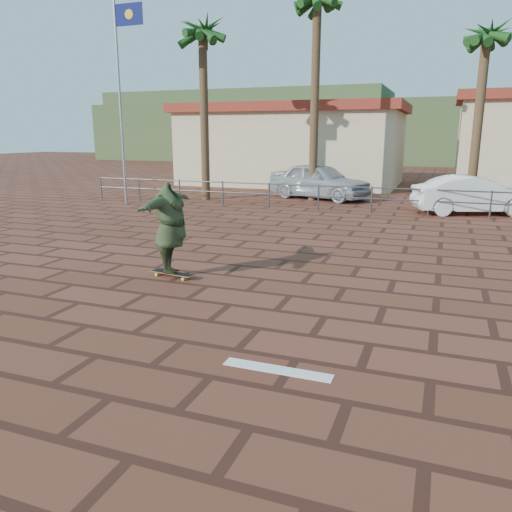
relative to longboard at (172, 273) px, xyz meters
The scene contains 14 objects.
ground 3.29m from the longboard, 37.14° to the right, with size 120.00×120.00×0.00m, color brown.
paint_stripe 4.60m from the longboard, 43.81° to the right, with size 1.40×0.22×0.01m, color white.
guardrail 10.37m from the longboard, 75.34° to the left, with size 24.06×0.06×1.00m.
flagpole 12.44m from the longboard, 128.82° to the left, with size 1.30×0.10×8.00m.
palm_far_left 14.21m from the longboard, 112.96° to the left, with size 2.40×2.40×8.25m.
palm_left 15.22m from the longboard, 91.67° to the left, with size 2.40×2.40×9.45m.
palm_center 16.11m from the longboard, 65.64° to the left, with size 2.40×2.40×7.75m.
building_west 20.42m from the longboard, 99.58° to the left, with size 12.60×7.60×4.50m.
hill_front 48.18m from the longboard, 86.88° to the left, with size 70.00×18.00×6.00m, color #384C28.
hill_back 57.52m from the longboard, 109.74° to the left, with size 35.00×14.00×8.00m, color #384C28.
longboard is the anchor object (origin of this frame).
skateboarder 0.95m from the longboard, 143.13° to the left, with size 2.28×0.62×1.86m, color #2D381E.
car_silver 13.56m from the longboard, 90.86° to the left, with size 1.89×4.71×1.60m, color #A4A7AB.
car_white 12.76m from the longboard, 61.34° to the left, with size 1.47×4.23×1.39m, color white.
Camera 1 is at (2.46, -6.63, 2.86)m, focal length 35.00 mm.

